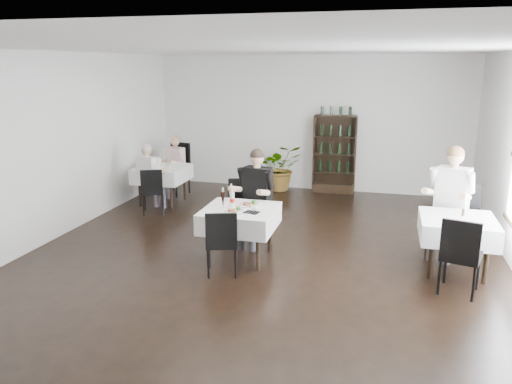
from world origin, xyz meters
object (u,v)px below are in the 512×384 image
diner_main (255,190)px  potted_tree (280,167)px  wine_shelf (334,155)px  main_table (240,218)px

diner_main → potted_tree: bearing=95.6°
wine_shelf → diner_main: (-0.85, -3.67, 0.04)m
wine_shelf → diner_main: bearing=-103.0°
potted_tree → diner_main: diner_main is taller
main_table → potted_tree: bearing=94.0°
main_table → potted_tree: 4.21m
wine_shelf → main_table: bearing=-101.8°
potted_tree → wine_shelf: bearing=5.5°
main_table → diner_main: diner_main is taller
main_table → wine_shelf: bearing=78.2°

